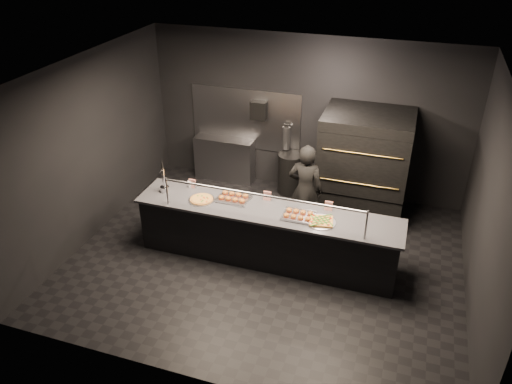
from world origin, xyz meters
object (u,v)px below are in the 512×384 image
at_px(square_pizza, 321,221).
at_px(worker, 305,190).
at_px(towel_dispenser, 259,110).
at_px(slider_tray_a, 234,197).
at_px(slider_tray_b, 298,215).
at_px(prep_shelf, 225,159).
at_px(fire_extinguisher, 286,137).
at_px(round_pizza, 202,199).
at_px(beer_tap, 164,182).
at_px(trash_bin, 290,173).
at_px(service_counter, 267,234).
at_px(pizza_oven, 364,164).

height_order(square_pizza, worker, worker).
bearing_deg(towel_dispenser, slider_tray_a, -82.13).
bearing_deg(slider_tray_b, prep_shelf, 131.55).
xyz_separation_m(fire_extinguisher, square_pizza, (1.20, -2.49, -0.12)).
xyz_separation_m(fire_extinguisher, slider_tray_a, (-0.24, -2.26, -0.11)).
xyz_separation_m(round_pizza, worker, (1.43, 1.01, -0.12)).
relative_size(prep_shelf, towel_dispenser, 3.43).
bearing_deg(beer_tap, slider_tray_a, 5.55).
bearing_deg(round_pizza, trash_bin, 69.46).
relative_size(prep_shelf, fire_extinguisher, 2.38).
xyz_separation_m(service_counter, pizza_oven, (1.20, 1.90, 0.50)).
distance_m(pizza_oven, prep_shelf, 2.88).
xyz_separation_m(towel_dispenser, beer_tap, (-0.83, -2.36, -0.47)).
height_order(beer_tap, slider_tray_b, beer_tap).
relative_size(slider_tray_a, square_pizza, 1.27).
distance_m(service_counter, worker, 1.09).
bearing_deg(worker, round_pizza, 37.21).
bearing_deg(fire_extinguisher, slider_tray_b, -70.87).
height_order(fire_extinguisher, worker, worker).
height_order(square_pizza, trash_bin, square_pizza).
xyz_separation_m(towel_dispenser, worker, (1.28, -1.43, -0.74)).
xyz_separation_m(service_counter, round_pizza, (-1.05, -0.05, 0.47)).
xyz_separation_m(service_counter, slider_tray_b, (0.50, -0.05, 0.48)).
distance_m(prep_shelf, beer_tap, 2.38).
relative_size(towel_dispenser, slider_tray_b, 0.73).
height_order(towel_dispenser, worker, towel_dispenser).
bearing_deg(slider_tray_b, worker, 97.03).
distance_m(beer_tap, worker, 2.31).
bearing_deg(service_counter, fire_extinguisher, 98.30).
bearing_deg(square_pizza, pizza_oven, 80.02).
bearing_deg(fire_extinguisher, slider_tray_a, -96.02).
bearing_deg(slider_tray_b, round_pizza, -179.96).
bearing_deg(slider_tray_a, slider_tray_b, -9.77).
bearing_deg(service_counter, round_pizza, -177.28).
xyz_separation_m(pizza_oven, beer_tap, (-2.93, -1.87, 0.11)).
height_order(round_pizza, slider_tray_b, slider_tray_b).
bearing_deg(square_pizza, service_counter, 173.98).
bearing_deg(pizza_oven, worker, -131.18).
height_order(pizza_oven, towel_dispenser, pizza_oven).
relative_size(prep_shelf, slider_tray_b, 2.50).
relative_size(slider_tray_a, worker, 0.34).
bearing_deg(service_counter, trash_bin, 95.15).
bearing_deg(fire_extinguisher, worker, -63.31).
bearing_deg(slider_tray_a, round_pizza, -157.82).
bearing_deg(square_pizza, slider_tray_b, 173.36).
height_order(prep_shelf, square_pizza, square_pizza).
bearing_deg(pizza_oven, trash_bin, 167.11).
xyz_separation_m(pizza_oven, square_pizza, (-0.35, -1.99, -0.03)).
bearing_deg(towel_dispenser, service_counter, -69.37).
distance_m(beer_tap, trash_bin, 2.76).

